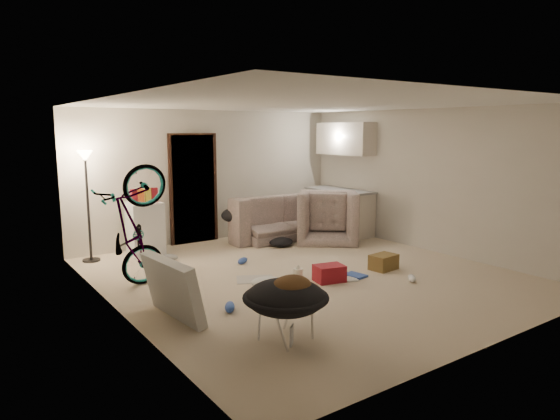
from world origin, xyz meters
TOP-DOWN VIEW (x-y plane):
  - floor at (0.00, 0.00)m, footprint 5.50×6.00m
  - ceiling at (0.00, 0.00)m, footprint 5.50×6.00m
  - wall_back at (0.00, 3.01)m, footprint 5.50×0.02m
  - wall_front at (0.00, -3.01)m, footprint 5.50×0.02m
  - wall_left at (-2.76, 0.00)m, footprint 0.02×6.00m
  - wall_right at (2.76, 0.00)m, footprint 0.02×6.00m
  - doorway at (-0.40, 2.97)m, footprint 0.85×0.10m
  - door_trim at (-0.40, 2.94)m, footprint 0.97×0.04m
  - floor_lamp at (-2.40, 2.65)m, footprint 0.28×0.28m
  - kitchen_counter at (2.43, 2.00)m, footprint 0.60×1.50m
  - counter_top at (2.43, 2.00)m, footprint 0.64×1.54m
  - kitchen_uppers at (2.56, 2.00)m, footprint 0.38×1.40m
  - sofa at (1.16, 2.45)m, footprint 2.24×0.89m
  - armchair at (1.84, 1.68)m, footprint 1.49×1.47m
  - bicycle at (-2.30, 0.84)m, footprint 1.73×0.77m
  - book_asset at (-1.67, -1.89)m, footprint 0.25×0.25m
  - mini_fridge at (-1.51, 2.55)m, footprint 0.56×0.56m
  - snack_box_0 at (-1.68, 2.55)m, footprint 0.11×0.09m
  - snack_box_1 at (-1.56, 2.55)m, footprint 0.11×0.09m
  - snack_box_2 at (-1.44, 2.55)m, footprint 0.11×0.08m
  - snack_box_3 at (-1.32, 2.55)m, footprint 0.11×0.08m
  - saucer_chair at (-1.59, -1.71)m, footprint 0.88×0.88m
  - hoodie at (-1.54, -1.74)m, footprint 0.62×0.59m
  - sofa_drape at (0.21, 2.45)m, footprint 0.62×0.54m
  - tv_box at (-2.30, -0.49)m, footprint 0.36×1.09m
  - drink_case_a at (1.17, -0.45)m, footprint 0.44×0.34m
  - drink_case_b at (0.08, -0.44)m, footprint 0.46×0.38m
  - juicer at (-0.19, -0.06)m, footprint 0.14×0.14m
  - newspaper at (-0.74, 0.24)m, footprint 0.66×0.61m
  - book_blue at (0.55, -0.48)m, footprint 0.27×0.34m
  - book_white at (0.38, -0.55)m, footprint 0.24×0.27m
  - shoe_0 at (-0.44, 1.08)m, footprint 0.28×0.23m
  - shoe_1 at (-1.34, 1.94)m, footprint 0.30×0.30m
  - shoe_2 at (-1.66, -0.66)m, footprint 0.25×0.30m
  - shoe_4 at (1.05, -1.11)m, footprint 0.24×0.26m
  - clothes_lump_b at (0.77, 1.74)m, footprint 0.67×0.66m
  - clothes_lump_c at (-0.80, -0.17)m, footprint 0.59×0.57m

SIDE VIEW (x-z plane):
  - floor at x=0.00m, z-range -0.02..0.00m
  - newspaper at x=-0.74m, z-range 0.00..0.01m
  - book_asset at x=-1.67m, z-range 0.00..0.02m
  - book_white at x=0.38m, z-range 0.00..0.02m
  - book_blue at x=0.55m, z-range 0.00..0.03m
  - shoe_4 at x=1.05m, z-range 0.00..0.09m
  - shoe_0 at x=-0.44m, z-range 0.00..0.10m
  - shoe_2 at x=-1.66m, z-range 0.00..0.11m
  - shoe_1 at x=-1.34m, z-range 0.00..0.11m
  - clothes_lump_c at x=-0.80m, z-range 0.00..0.14m
  - clothes_lump_b at x=0.77m, z-range 0.00..0.15m
  - juicer at x=-0.19m, z-range -0.02..0.19m
  - drink_case_a at x=1.17m, z-range 0.00..0.23m
  - drink_case_b at x=0.08m, z-range 0.00..0.24m
  - sofa at x=1.16m, z-range 0.00..0.65m
  - tv_box at x=-2.30m, z-range -0.01..0.71m
  - armchair at x=1.84m, z-range 0.00..0.73m
  - saucer_chair at x=-1.59m, z-range 0.06..0.69m
  - kitchen_counter at x=2.43m, z-range 0.00..0.88m
  - bicycle at x=-2.30m, z-range -0.05..0.95m
  - mini_fridge at x=-1.51m, z-range 0.00..0.91m
  - sofa_drape at x=0.21m, z-range 0.40..0.68m
  - hoodie at x=-1.54m, z-range 0.46..0.68m
  - counter_top at x=2.43m, z-range 0.88..0.92m
  - snack_box_0 at x=-1.68m, z-range 0.85..1.15m
  - snack_box_1 at x=-1.56m, z-range 0.85..1.15m
  - snack_box_2 at x=-1.44m, z-range 0.85..1.15m
  - snack_box_3 at x=-1.32m, z-range 0.85..1.15m
  - doorway at x=-0.40m, z-range 0.00..2.04m
  - door_trim at x=-0.40m, z-range -0.03..2.07m
  - wall_back at x=0.00m, z-range 0.00..2.50m
  - wall_front at x=0.00m, z-range 0.00..2.50m
  - wall_left at x=-2.76m, z-range 0.00..2.50m
  - wall_right at x=2.76m, z-range 0.00..2.50m
  - floor_lamp at x=-2.40m, z-range 0.40..2.21m
  - kitchen_uppers at x=2.56m, z-range 1.62..2.27m
  - ceiling at x=0.00m, z-range 2.50..2.52m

